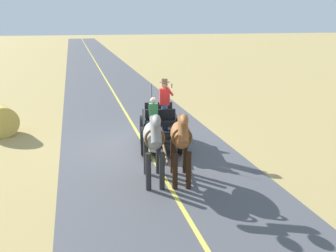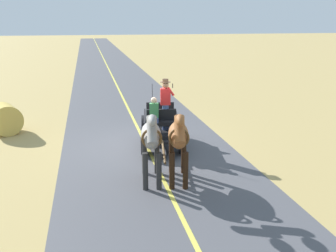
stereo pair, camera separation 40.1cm
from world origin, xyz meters
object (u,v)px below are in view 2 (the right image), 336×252
object	(u,v)px
horse_off_side	(151,138)
horse_near_side	(178,137)
hay_bale	(5,119)
horse_drawn_carriage	(161,125)

from	to	relation	value
horse_off_side	horse_near_side	bearing A→B (deg)	170.90
horse_near_side	hay_bale	size ratio (longest dim) A/B	1.84
horse_off_side	hay_bale	xyz separation A→B (m)	(4.93, -5.89, -0.72)
horse_near_side	hay_bale	distance (m)	8.29
horse_near_side	horse_off_side	xyz separation A→B (m)	(0.74, -0.12, 0.00)
horse_drawn_carriage	horse_near_side	distance (m)	3.09
horse_off_side	hay_bale	distance (m)	7.71
horse_drawn_carriage	horse_off_side	size ratio (longest dim) A/B	2.04
horse_near_side	horse_off_side	world-z (taller)	same
horse_near_side	horse_off_side	size ratio (longest dim) A/B	1.00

